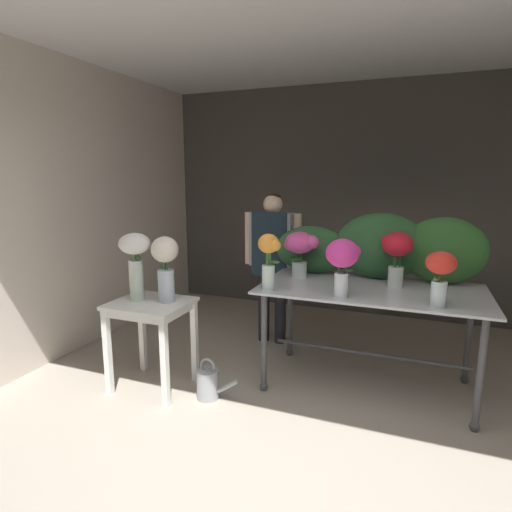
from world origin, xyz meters
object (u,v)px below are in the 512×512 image
vase_sunset_roses (269,257)px  vase_crimson_carnations (397,251)px  vase_scarlet_freesia (440,273)px  side_table_white (151,315)px  vase_fuchsia_snapdragons (300,248)px  vase_magenta_hydrangea (343,259)px  vase_cream_lisianthus_tall (165,264)px  display_table_glass (370,304)px  florist (272,252)px  vase_white_roses_tall (135,258)px  watering_can (208,383)px

vase_sunset_roses → vase_crimson_carnations: bearing=27.2°
vase_scarlet_freesia → side_table_white: bearing=-171.9°
vase_fuchsia_snapdragons → vase_magenta_hydrangea: 0.67m
vase_cream_lisianthus_tall → vase_magenta_hydrangea: bearing=10.5°
display_table_glass → vase_scarlet_freesia: vase_scarlet_freesia is taller
vase_sunset_roses → side_table_white: bearing=-162.5°
florist → vase_crimson_carnations: size_ratio=3.50×
display_table_glass → vase_fuchsia_snapdragons: (-0.64, 0.13, 0.41)m
vase_fuchsia_snapdragons → vase_scarlet_freesia: (1.13, -0.48, -0.03)m
display_table_glass → side_table_white: (-1.69, -0.66, -0.10)m
vase_fuchsia_snapdragons → vase_white_roses_tall: (-1.18, -0.80, -0.02)m
vase_fuchsia_snapdragons → vase_sunset_roses: vase_sunset_roses is taller
florist → vase_cream_lisianthus_tall: bearing=-111.4°
florist → vase_cream_lisianthus_tall: 1.35m
florist → vase_scarlet_freesia: florist is taller
vase_scarlet_freesia → vase_magenta_hydrangea: bearing=-179.9°
vase_magenta_hydrangea → vase_sunset_roses: 0.58m
display_table_glass → vase_crimson_carnations: 0.48m
vase_sunset_roses → vase_scarlet_freesia: vase_sunset_roses is taller
vase_sunset_roses → vase_scarlet_freesia: (1.25, 0.02, -0.03)m
side_table_white → vase_sunset_roses: vase_sunset_roses is taller
vase_crimson_carnations → vase_cream_lisianthus_tall: 1.89m
watering_can → vase_fuchsia_snapdragons: bearing=56.4°
vase_scarlet_freesia → vase_sunset_roses: bearing=-179.2°
display_table_glass → vase_scarlet_freesia: 0.71m
vase_crimson_carnations → vase_fuchsia_snapdragons: bearing=178.6°
vase_scarlet_freesia → vase_cream_lisianthus_tall: (-2.06, -0.26, -0.04)m
display_table_glass → watering_can: size_ratio=5.08×
vase_white_roses_tall → vase_scarlet_freesia: bearing=7.7°
display_table_glass → side_table_white: size_ratio=2.37×
side_table_white → watering_can: bearing=0.1°
vase_cream_lisianthus_tall → display_table_glass: bearing=21.2°
vase_crimson_carnations → watering_can: (-1.34, -0.77, -1.04)m
vase_scarlet_freesia → vase_white_roses_tall: vase_white_roses_tall is taller
vase_magenta_hydrangea → watering_can: size_ratio=1.27×
vase_crimson_carnations → watering_can: 1.87m
display_table_glass → vase_scarlet_freesia: bearing=-35.5°
side_table_white → vase_cream_lisianthus_tall: (0.12, 0.05, 0.43)m
display_table_glass → florist: (-1.08, 0.65, 0.25)m
vase_fuchsia_snapdragons → vase_white_roses_tall: size_ratio=0.74×
display_table_glass → vase_fuchsia_snapdragons: size_ratio=4.30×
vase_crimson_carnations → vase_white_roses_tall: vase_crimson_carnations is taller
vase_fuchsia_snapdragons → vase_magenta_hydrangea: size_ratio=0.93×
vase_magenta_hydrangea → vase_scarlet_freesia: size_ratio=1.13×
florist → vase_magenta_hydrangea: 1.35m
vase_fuchsia_snapdragons → watering_can: (-0.53, -0.79, -1.02)m
vase_scarlet_freesia → watering_can: vase_scarlet_freesia is taller
florist → vase_sunset_roses: 1.07m
florist → vase_scarlet_freesia: bearing=-32.4°
florist → vase_magenta_hydrangea: size_ratio=3.58×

